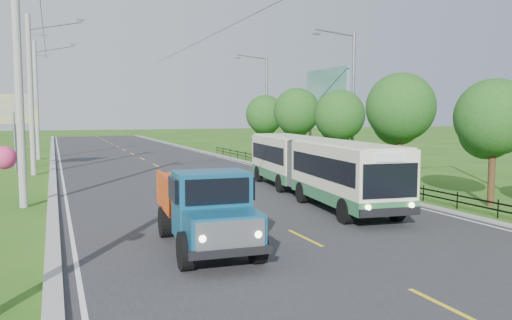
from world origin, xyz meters
TOP-DOWN VIEW (x-y plane):
  - ground at (0.00, 0.00)m, footprint 240.00×240.00m
  - road at (0.00, 20.00)m, footprint 14.00×120.00m
  - curb_left at (-7.20, 20.00)m, footprint 0.40×120.00m
  - curb_right at (7.15, 20.00)m, footprint 0.30×120.00m
  - edge_line_left at (-6.65, 20.00)m, footprint 0.12×120.00m
  - edge_line_right at (6.65, 20.00)m, footprint 0.12×120.00m
  - centre_dash at (0.00, 0.00)m, footprint 0.12×2.20m
  - railing_right at (8.00, 14.00)m, footprint 0.04×40.00m
  - pole_near at (-8.26, 9.00)m, footprint 3.51×0.32m
  - pole_mid at (-8.26, 21.00)m, footprint 3.51×0.32m
  - pole_far at (-8.26, 33.00)m, footprint 3.51×0.32m
  - tree_second at (9.86, 2.14)m, footprint 3.18×3.26m
  - tree_third at (9.86, 8.14)m, footprint 3.60×3.62m
  - tree_fourth at (9.86, 14.14)m, footprint 3.24×3.31m
  - tree_fifth at (9.86, 20.14)m, footprint 3.48×3.52m
  - tree_back at (9.86, 26.14)m, footprint 3.30×3.36m
  - streetlight_mid at (10.64, 14.00)m, footprint 3.02×0.20m
  - streetlight_far at (10.64, 28.00)m, footprint 3.02×0.20m
  - planter_near at (8.60, 6.00)m, footprint 0.64×0.64m
  - planter_mid at (8.60, 14.00)m, footprint 0.64×0.64m
  - planter_far at (8.60, 22.00)m, footprint 0.64×0.64m
  - billboard_left at (-9.50, 24.00)m, footprint 3.00×0.20m
  - billboard_right at (12.30, 20.00)m, footprint 0.24×6.00m
  - bus at (3.93, 6.69)m, footprint 3.88×13.88m
  - dump_truck at (-3.14, 0.11)m, footprint 2.44×5.57m

SIDE VIEW (x-z plane):
  - ground at x=0.00m, z-range 0.00..0.00m
  - road at x=0.00m, z-range 0.00..0.02m
  - edge_line_left at x=-6.65m, z-range 0.02..0.02m
  - edge_line_right at x=6.65m, z-range 0.02..0.02m
  - centre_dash at x=0.00m, z-range 0.02..0.02m
  - curb_right at x=7.15m, z-range 0.00..0.10m
  - curb_left at x=-7.20m, z-range 0.00..0.15m
  - planter_near at x=8.60m, z-range -0.05..0.62m
  - planter_mid at x=8.60m, z-range -0.05..0.62m
  - planter_far at x=8.60m, z-range -0.05..0.62m
  - railing_right at x=8.00m, z-range 0.00..0.60m
  - dump_truck at x=-3.14m, z-range 0.15..2.44m
  - bus at x=3.93m, z-range 0.27..2.92m
  - tree_second at x=9.86m, z-range 0.87..6.17m
  - tree_fourth at x=9.86m, z-range 0.89..6.29m
  - tree_back at x=9.86m, z-range 0.90..6.40m
  - tree_fifth at x=9.86m, z-range 0.95..6.75m
  - billboard_left at x=-9.50m, z-range 1.27..6.47m
  - tree_third at x=9.86m, z-range 0.99..6.99m
  - streetlight_mid at x=10.64m, z-range 0.37..9.44m
  - streetlight_far at x=10.64m, z-range 0.37..9.44m
  - pole_near at x=-8.26m, z-range 0.09..10.09m
  - pole_mid at x=-8.26m, z-range 0.09..10.09m
  - pole_far at x=-8.26m, z-range 0.09..10.09m
  - billboard_right at x=12.30m, z-range 1.69..8.99m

